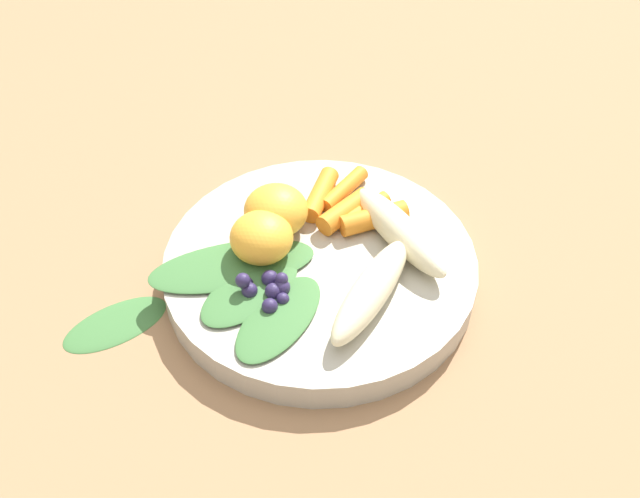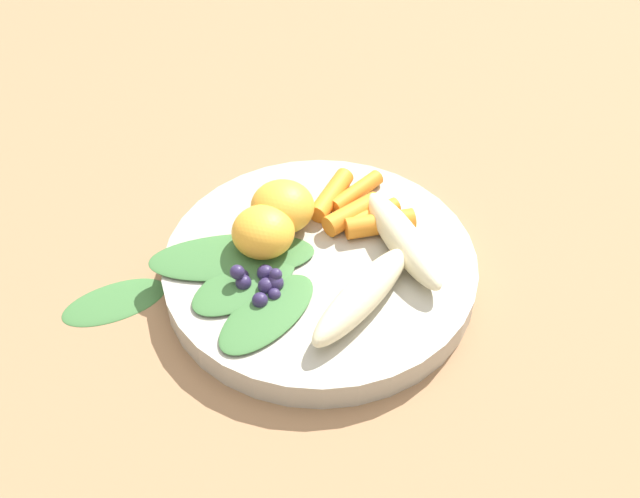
% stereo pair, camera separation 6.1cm
% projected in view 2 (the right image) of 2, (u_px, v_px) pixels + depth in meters
% --- Properties ---
extents(ground_plane, '(2.40, 2.40, 0.00)m').
position_uv_depth(ground_plane, '(320.00, 278.00, 0.64)').
color(ground_plane, '#99704C').
extents(bowl, '(0.27, 0.27, 0.03)m').
position_uv_depth(bowl, '(320.00, 268.00, 0.63)').
color(bowl, '#B2AD9E').
rests_on(bowl, ground_plane).
extents(banana_peeled_left, '(0.12, 0.09, 0.03)m').
position_uv_depth(banana_peeled_left, '(403.00, 239.00, 0.62)').
color(banana_peeled_left, beige).
rests_on(banana_peeled_left, bowl).
extents(banana_peeled_right, '(0.04, 0.13, 0.03)m').
position_uv_depth(banana_peeled_right, '(362.00, 295.00, 0.57)').
color(banana_peeled_right, beige).
rests_on(banana_peeled_right, bowl).
extents(orange_segment_near, '(0.05, 0.05, 0.04)m').
position_uv_depth(orange_segment_near, '(263.00, 232.00, 0.62)').
color(orange_segment_near, '#F4A833').
rests_on(orange_segment_near, bowl).
extents(orange_segment_far, '(0.06, 0.06, 0.04)m').
position_uv_depth(orange_segment_far, '(283.00, 207.00, 0.64)').
color(orange_segment_far, '#F4A833').
rests_on(orange_segment_far, bowl).
extents(carrot_front, '(0.06, 0.06, 0.02)m').
position_uv_depth(carrot_front, '(380.00, 224.00, 0.64)').
color(carrot_front, orange).
rests_on(carrot_front, bowl).
extents(carrot_mid_left, '(0.03, 0.05, 0.01)m').
position_uv_depth(carrot_mid_left, '(375.00, 214.00, 0.65)').
color(carrot_mid_left, orange).
rests_on(carrot_mid_left, bowl).
extents(carrot_mid_right, '(0.04, 0.06, 0.02)m').
position_uv_depth(carrot_mid_right, '(355.00, 215.00, 0.65)').
color(carrot_mid_right, orange).
rests_on(carrot_mid_right, bowl).
extents(carrot_rear, '(0.03, 0.06, 0.01)m').
position_uv_depth(carrot_rear, '(356.00, 192.00, 0.67)').
color(carrot_rear, orange).
rests_on(carrot_rear, bowl).
extents(carrot_small, '(0.03, 0.06, 0.02)m').
position_uv_depth(carrot_small, '(331.00, 195.00, 0.67)').
color(carrot_small, orange).
rests_on(carrot_small, bowl).
extents(blueberry_pile, '(0.04, 0.04, 0.02)m').
position_uv_depth(blueberry_pile, '(261.00, 283.00, 0.59)').
color(blueberry_pile, '#2D234C').
rests_on(blueberry_pile, bowl).
extents(coconut_shred_patch, '(0.04, 0.04, 0.00)m').
position_uv_depth(coconut_shred_patch, '(264.00, 312.00, 0.58)').
color(coconut_shred_patch, white).
rests_on(coconut_shred_patch, bowl).
extents(kale_leaf_left, '(0.14, 0.13, 0.00)m').
position_uv_depth(kale_leaf_left, '(232.00, 257.00, 0.62)').
color(kale_leaf_left, '#3D7038').
rests_on(kale_leaf_left, bowl).
extents(kale_leaf_right, '(0.08, 0.11, 0.00)m').
position_uv_depth(kale_leaf_right, '(245.00, 283.00, 0.60)').
color(kale_leaf_right, '#3D7038').
rests_on(kale_leaf_right, bowl).
extents(kale_leaf_rear, '(0.06, 0.10, 0.00)m').
position_uv_depth(kale_leaf_rear, '(265.00, 312.00, 0.58)').
color(kale_leaf_rear, '#3D7038').
rests_on(kale_leaf_rear, bowl).
extents(kale_leaf_stray, '(0.08, 0.10, 0.01)m').
position_uv_depth(kale_leaf_stray, '(114.00, 300.00, 0.62)').
color(kale_leaf_stray, '#3D7038').
rests_on(kale_leaf_stray, ground_plane).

